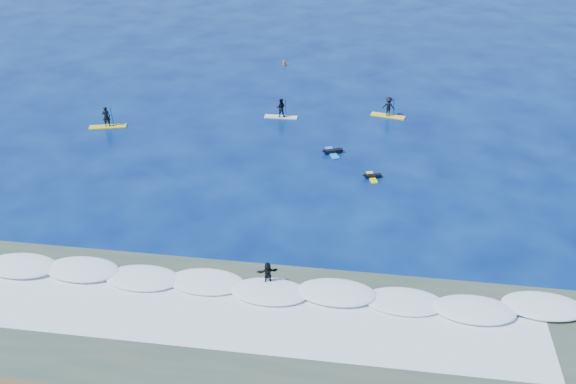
# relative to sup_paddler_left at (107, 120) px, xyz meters

# --- Properties ---
(ground) EXTENTS (160.00, 160.00, 0.00)m
(ground) POSITION_rel_sup_paddler_left_xyz_m (17.83, -11.16, -0.74)
(ground) COLOR #031045
(ground) RESTS_ON ground
(shallow_water) EXTENTS (90.00, 13.00, 0.01)m
(shallow_water) POSITION_rel_sup_paddler_left_xyz_m (17.83, -25.16, -0.73)
(shallow_water) COLOR #314335
(shallow_water) RESTS_ON ground
(breaking_wave) EXTENTS (40.00, 6.00, 0.30)m
(breaking_wave) POSITION_rel_sup_paddler_left_xyz_m (17.83, -21.16, -0.74)
(breaking_wave) COLOR white
(breaking_wave) RESTS_ON ground
(whitewater) EXTENTS (34.00, 5.00, 0.02)m
(whitewater) POSITION_rel_sup_paddler_left_xyz_m (17.83, -24.16, -0.74)
(whitewater) COLOR silver
(whitewater) RESTS_ON ground
(sup_paddler_left) EXTENTS (3.47, 1.71, 2.36)m
(sup_paddler_left) POSITION_rel_sup_paddler_left_xyz_m (0.00, 0.00, 0.00)
(sup_paddler_left) COLOR gold
(sup_paddler_left) RESTS_ON ground
(sup_paddler_center) EXTENTS (3.16, 0.86, 2.21)m
(sup_paddler_center) POSITION_rel_sup_paddler_left_xyz_m (15.52, 4.47, 0.09)
(sup_paddler_center) COLOR silver
(sup_paddler_center) RESTS_ON ground
(sup_paddler_right) EXTENTS (3.34, 1.47, 2.28)m
(sup_paddler_right) POSITION_rel_sup_paddler_left_xyz_m (25.65, 6.18, 0.15)
(sup_paddler_right) COLOR yellow
(sup_paddler_right) RESTS_ON ground
(prone_paddler_near) EXTENTS (1.51, 1.97, 0.40)m
(prone_paddler_near) POSITION_rel_sup_paddler_left_xyz_m (24.51, -6.27, -0.60)
(prone_paddler_near) COLOR yellow
(prone_paddler_near) RESTS_ON ground
(prone_paddler_far) EXTENTS (1.75, 2.33, 0.48)m
(prone_paddler_far) POSITION_rel_sup_paddler_left_xyz_m (21.02, -2.41, -0.58)
(prone_paddler_far) COLOR #1B7DD1
(prone_paddler_far) RESTS_ON ground
(wave_surfer) EXTENTS (2.19, 1.27, 1.53)m
(wave_surfer) POSITION_rel_sup_paddler_left_xyz_m (18.60, -20.79, 0.12)
(wave_surfer) COLOR white
(wave_surfer) RESTS_ON breaking_wave
(marker_buoy) EXTENTS (0.31, 0.31, 0.75)m
(marker_buoy) POSITION_rel_sup_paddler_left_xyz_m (13.65, 19.20, -0.41)
(marker_buoy) COLOR #EA5814
(marker_buoy) RESTS_ON ground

